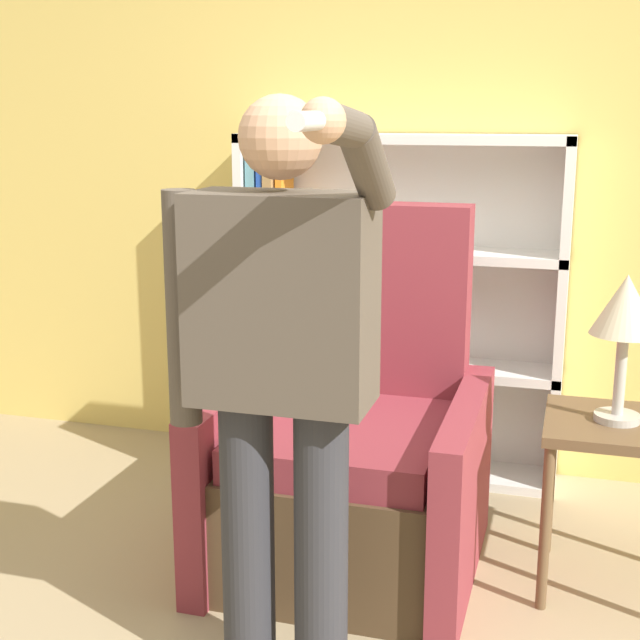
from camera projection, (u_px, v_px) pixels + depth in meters
wall_back at (437, 164)px, 3.96m from camera, size 8.00×0.06×2.80m
bookcase at (369, 309)px, 4.04m from camera, size 1.45×0.28×1.53m
armchair at (353, 458)px, 3.27m from camera, size 0.93×0.95×1.29m
person_standing at (280, 367)px, 2.35m from camera, size 0.63×0.78×1.67m
side_table at (614, 449)px, 3.02m from camera, size 0.47×0.47×0.61m
table_lamp at (625, 313)px, 2.91m from camera, size 0.22×0.22×0.50m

